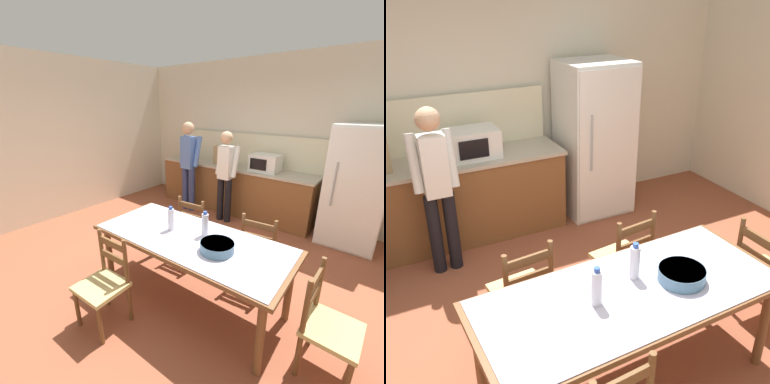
% 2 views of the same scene
% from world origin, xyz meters
% --- Properties ---
extents(ground_plane, '(8.32, 8.32, 0.00)m').
position_xyz_m(ground_plane, '(0.00, 0.00, 0.00)').
color(ground_plane, brown).
extents(wall_back, '(6.52, 0.12, 2.90)m').
position_xyz_m(wall_back, '(0.00, 2.66, 1.45)').
color(wall_back, beige).
rests_on(wall_back, ground).
extents(wall_left, '(0.12, 5.20, 2.90)m').
position_xyz_m(wall_left, '(-3.26, 0.00, 1.45)').
color(wall_left, beige).
rests_on(wall_left, ground).
extents(kitchen_counter, '(3.19, 0.66, 0.93)m').
position_xyz_m(kitchen_counter, '(-0.80, 2.23, 0.47)').
color(kitchen_counter, brown).
rests_on(kitchen_counter, ground).
extents(counter_splashback, '(3.15, 0.03, 0.60)m').
position_xyz_m(counter_splashback, '(-0.80, 2.54, 1.23)').
color(counter_splashback, beige).
rests_on(counter_splashback, kitchen_counter).
extents(refrigerator, '(0.79, 0.73, 1.82)m').
position_xyz_m(refrigerator, '(1.29, 2.19, 0.91)').
color(refrigerator, white).
rests_on(refrigerator, ground).
extents(microwave, '(0.50, 0.39, 0.30)m').
position_xyz_m(microwave, '(-0.14, 2.21, 1.08)').
color(microwave, white).
rests_on(microwave, kitchen_counter).
extents(paper_bag, '(0.24, 0.16, 0.36)m').
position_xyz_m(paper_bag, '(-1.09, 2.20, 1.11)').
color(paper_bag, tan).
rests_on(paper_bag, kitchen_counter).
extents(dining_table, '(2.12, 0.97, 0.78)m').
position_xyz_m(dining_table, '(0.18, -0.30, 0.70)').
color(dining_table, brown).
rests_on(dining_table, ground).
extents(bottle_near_centre, '(0.07, 0.07, 0.27)m').
position_xyz_m(bottle_near_centre, '(-0.08, -0.31, 0.90)').
color(bottle_near_centre, silver).
rests_on(bottle_near_centre, dining_table).
extents(bottle_off_centre, '(0.07, 0.07, 0.27)m').
position_xyz_m(bottle_off_centre, '(0.28, -0.18, 0.90)').
color(bottle_off_centre, silver).
rests_on(bottle_off_centre, dining_table).
extents(serving_bowl, '(0.32, 0.32, 0.09)m').
position_xyz_m(serving_bowl, '(0.55, -0.35, 0.83)').
color(serving_bowl, slate).
rests_on(serving_bowl, dining_table).
extents(chair_side_near_left, '(0.44, 0.43, 0.91)m').
position_xyz_m(chair_side_near_left, '(-0.26, -1.05, 0.44)').
color(chair_side_near_left, brown).
rests_on(chair_side_near_left, ground).
extents(chair_head_end, '(0.40, 0.42, 0.91)m').
position_xyz_m(chair_head_end, '(1.52, -0.25, 0.44)').
color(chair_head_end, brown).
rests_on(chair_head_end, ground).
extents(chair_side_far_left, '(0.46, 0.44, 0.91)m').
position_xyz_m(chair_side_far_left, '(-0.31, 0.43, 0.44)').
color(chair_side_far_left, brown).
rests_on(chair_side_far_left, ground).
extents(chair_side_far_right, '(0.46, 0.45, 0.91)m').
position_xyz_m(chair_side_far_right, '(0.63, 0.46, 0.44)').
color(chair_side_far_right, brown).
rests_on(chair_side_far_right, ground).
extents(person_at_sink, '(0.44, 0.30, 1.76)m').
position_xyz_m(person_at_sink, '(-1.51, 1.71, 0.99)').
color(person_at_sink, navy).
rests_on(person_at_sink, ground).
extents(person_at_counter, '(0.41, 0.28, 1.64)m').
position_xyz_m(person_at_counter, '(-0.64, 1.69, 0.92)').
color(person_at_counter, black).
rests_on(person_at_counter, ground).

